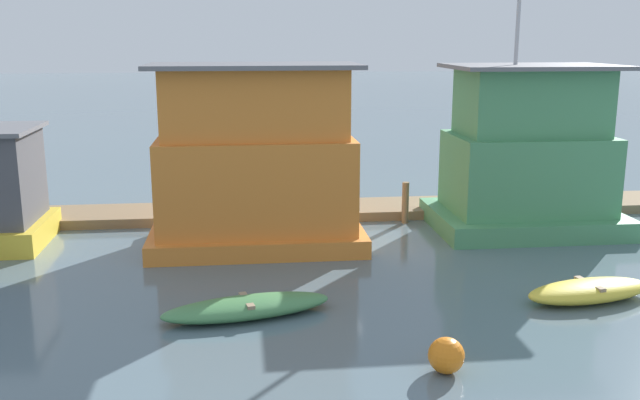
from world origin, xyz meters
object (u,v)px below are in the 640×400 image
at_px(houseboat_green, 527,159).
at_px(dinghy_green, 247,307).
at_px(dinghy_yellow, 589,291).
at_px(houseboat_orange, 256,164).
at_px(buoy_orange, 446,355).
at_px(mooring_post_near_left, 405,203).

bearing_deg(houseboat_green, dinghy_green, -144.20).
height_order(dinghy_green, dinghy_yellow, dinghy_yellow).
relative_size(houseboat_orange, houseboat_green, 0.83).
bearing_deg(dinghy_green, dinghy_yellow, 0.69).
relative_size(houseboat_orange, dinghy_yellow, 1.85).
height_order(houseboat_orange, buoy_orange, houseboat_orange).
xyz_separation_m(dinghy_green, dinghy_yellow, (7.72, 0.09, 0.02)).
height_order(houseboat_orange, houseboat_green, houseboat_green).
bearing_deg(dinghy_yellow, houseboat_orange, 144.73).
height_order(houseboat_green, dinghy_yellow, houseboat_green).
bearing_deg(buoy_orange, mooring_post_near_left, 80.91).
distance_m(dinghy_green, buoy_orange, 4.60).
xyz_separation_m(houseboat_green, buoy_orange, (-5.16, -9.24, -1.88)).
distance_m(houseboat_orange, dinghy_green, 5.73).
bearing_deg(mooring_post_near_left, dinghy_yellow, -70.50).
distance_m(houseboat_green, mooring_post_near_left, 3.99).
xyz_separation_m(dinghy_yellow, buoy_orange, (-4.23, -3.09, 0.09)).
distance_m(houseboat_green, dinghy_green, 10.86).
relative_size(dinghy_green, mooring_post_near_left, 2.87).
height_order(houseboat_green, buoy_orange, houseboat_green).
relative_size(houseboat_green, buoy_orange, 11.08).
height_order(dinghy_green, mooring_post_near_left, mooring_post_near_left).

